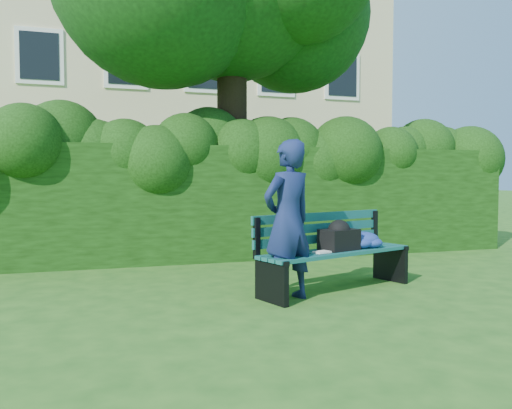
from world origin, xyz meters
name	(u,v)px	position (x,y,z in m)	size (l,w,h in m)	color
ground	(271,285)	(0.00, 0.00, 0.00)	(80.00, 80.00, 0.00)	#25581B
apartment_building	(153,56)	(0.00, 13.99, 6.00)	(16.00, 8.08, 12.00)	#CFB88B
hedge	(227,203)	(0.00, 2.20, 0.90)	(10.00, 1.00, 1.80)	black
park_bench	(341,246)	(0.71, -0.46, 0.50)	(2.07, 1.17, 0.89)	#0D443C
man_reading	(288,220)	(-0.07, -0.77, 0.85)	(0.62, 0.41, 1.71)	#16214F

